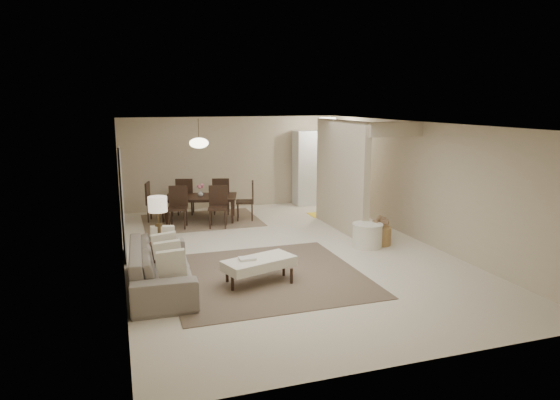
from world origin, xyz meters
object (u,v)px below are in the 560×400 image
object	(u,v)px
round_pouf	(367,235)
wicker_basket	(380,236)
pantry_cabinet	(315,168)
dining_table	(201,208)
ottoman_bench	(259,264)
sofa	(161,267)
side_table	(160,256)

from	to	relation	value
round_pouf	wicker_basket	distance (m)	0.35
wicker_basket	pantry_cabinet	bearing A→B (deg)	86.13
wicker_basket	dining_table	xyz separation A→B (m)	(-3.16, 3.26, 0.12)
ottoman_bench	dining_table	xyz separation A→B (m)	(-0.18, 4.63, -0.03)
pantry_cabinet	ottoman_bench	size ratio (longest dim) A/B	1.64
round_pouf	sofa	bearing A→B (deg)	-166.53
ottoman_bench	round_pouf	bearing A→B (deg)	8.34
ottoman_bench	dining_table	world-z (taller)	dining_table
wicker_basket	dining_table	distance (m)	4.54
sofa	ottoman_bench	size ratio (longest dim) A/B	1.86
ottoman_bench	round_pouf	size ratio (longest dim) A/B	2.07
ottoman_bench	wicker_basket	world-z (taller)	ottoman_bench
pantry_cabinet	dining_table	xyz separation A→B (m)	(-3.45, -1.05, -0.74)
dining_table	ottoman_bench	bearing A→B (deg)	-72.93
side_table	dining_table	size ratio (longest dim) A/B	0.33
round_pouf	dining_table	distance (m)	4.37
pantry_cabinet	wicker_basket	xyz separation A→B (m)	(-0.29, -4.31, -0.86)
pantry_cabinet	wicker_basket	size ratio (longest dim) A/B	4.77
pantry_cabinet	wicker_basket	world-z (taller)	pantry_cabinet
side_table	pantry_cabinet	bearing A→B (deg)	44.30
ottoman_bench	side_table	world-z (taller)	side_table
sofa	pantry_cabinet	bearing A→B (deg)	-39.29
sofa	wicker_basket	xyz separation A→B (m)	(4.51, 1.07, -0.16)
sofa	round_pouf	distance (m)	4.29
ottoman_bench	wicker_basket	size ratio (longest dim) A/B	2.90
side_table	wicker_basket	size ratio (longest dim) A/B	1.31
dining_table	wicker_basket	bearing A→B (deg)	-31.01
side_table	dining_table	distance (m)	3.81
pantry_cabinet	wicker_basket	bearing A→B (deg)	-93.87
sofa	wicker_basket	bearing A→B (deg)	-74.20
pantry_cabinet	side_table	size ratio (longest dim) A/B	3.64
dining_table	side_table	bearing A→B (deg)	-95.02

